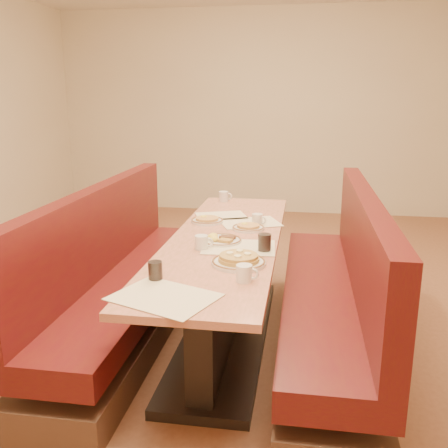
# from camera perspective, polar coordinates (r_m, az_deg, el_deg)

# --- Properties ---
(ground) EXTENTS (8.00, 8.00, 0.00)m
(ground) POSITION_cam_1_polar(r_m,az_deg,el_deg) (3.56, 0.12, -13.16)
(ground) COLOR #9E6647
(ground) RESTS_ON ground
(room_envelope) EXTENTS (6.04, 8.04, 2.82)m
(room_envelope) POSITION_cam_1_polar(r_m,az_deg,el_deg) (3.16, 0.14, 19.56)
(room_envelope) COLOR beige
(room_envelope) RESTS_ON ground
(diner_table) EXTENTS (0.70, 2.50, 0.75)m
(diner_table) POSITION_cam_1_polar(r_m,az_deg,el_deg) (3.40, 0.12, -7.58)
(diner_table) COLOR black
(diner_table) RESTS_ON ground
(booth_left) EXTENTS (0.55, 2.50, 1.05)m
(booth_left) POSITION_cam_1_polar(r_m,az_deg,el_deg) (3.59, -11.59, -6.91)
(booth_left) COLOR #4C3326
(booth_left) RESTS_ON ground
(booth_right) EXTENTS (0.55, 2.50, 1.05)m
(booth_right) POSITION_cam_1_polar(r_m,az_deg,el_deg) (3.38, 12.61, -8.35)
(booth_right) COLOR #4C3326
(booth_right) RESTS_ON ground
(placemat_near_left) EXTENTS (0.55, 0.49, 0.00)m
(placemat_near_left) POSITION_cam_1_polar(r_m,az_deg,el_deg) (2.34, -6.86, -8.27)
(placemat_near_left) COLOR beige
(placemat_near_left) RESTS_ON diner_table
(placemat_near_right) EXTENTS (0.46, 0.36, 0.00)m
(placemat_near_right) POSITION_cam_1_polar(r_m,az_deg,el_deg) (3.05, 1.71, -2.64)
(placemat_near_right) COLOR beige
(placemat_near_right) RESTS_ON diner_table
(placemat_far_left) EXTENTS (0.45, 0.39, 0.00)m
(placemat_far_left) POSITION_cam_1_polar(r_m,az_deg,el_deg) (3.83, -0.33, 0.96)
(placemat_far_left) COLOR beige
(placemat_far_left) RESTS_ON diner_table
(placemat_far_right) EXTENTS (0.51, 0.45, 0.00)m
(placemat_far_right) POSITION_cam_1_polar(r_m,az_deg,el_deg) (3.63, 2.96, 0.17)
(placemat_far_right) COLOR beige
(placemat_far_right) RESTS_ON diner_table
(pancake_plate) EXTENTS (0.30, 0.30, 0.07)m
(pancake_plate) POSITION_cam_1_polar(r_m,az_deg,el_deg) (2.75, 1.69, -4.18)
(pancake_plate) COLOR silver
(pancake_plate) RESTS_ON diner_table
(eggs_plate) EXTENTS (0.27, 0.27, 0.05)m
(eggs_plate) POSITION_cam_1_polar(r_m,az_deg,el_deg) (3.16, -0.46, -1.80)
(eggs_plate) COLOR silver
(eggs_plate) RESTS_ON diner_table
(extra_plate_mid) EXTENTS (0.22, 0.22, 0.05)m
(extra_plate_mid) POSITION_cam_1_polar(r_m,az_deg,el_deg) (3.46, 2.78, -0.38)
(extra_plate_mid) COLOR silver
(extra_plate_mid) RESTS_ON diner_table
(extra_plate_far) EXTENTS (0.24, 0.24, 0.05)m
(extra_plate_far) POSITION_cam_1_polar(r_m,az_deg,el_deg) (3.65, -1.95, 0.45)
(extra_plate_far) COLOR silver
(extra_plate_far) RESTS_ON diner_table
(coffee_mug_a) EXTENTS (0.12, 0.08, 0.09)m
(coffee_mug_a) POSITION_cam_1_polar(r_m,az_deg,el_deg) (2.50, 2.39, -5.63)
(coffee_mug_a) COLOR silver
(coffee_mug_a) RESTS_ON diner_table
(coffee_mug_b) EXTENTS (0.11, 0.08, 0.09)m
(coffee_mug_b) POSITION_cam_1_polar(r_m,az_deg,el_deg) (3.01, -2.54, -2.09)
(coffee_mug_b) COLOR silver
(coffee_mug_b) RESTS_ON diner_table
(coffee_mug_c) EXTENTS (0.11, 0.08, 0.08)m
(coffee_mug_c) POSITION_cam_1_polar(r_m,az_deg,el_deg) (3.57, 3.87, 0.53)
(coffee_mug_c) COLOR silver
(coffee_mug_c) RESTS_ON diner_table
(coffee_mug_d) EXTENTS (0.12, 0.08, 0.09)m
(coffee_mug_d) POSITION_cam_1_polar(r_m,az_deg,el_deg) (4.35, -0.00, 3.19)
(coffee_mug_d) COLOR silver
(coffee_mug_d) RESTS_ON diner_table
(soda_tumbler_near) EXTENTS (0.07, 0.07, 0.10)m
(soda_tumbler_near) POSITION_cam_1_polar(r_m,az_deg,el_deg) (2.54, -7.85, -5.33)
(soda_tumbler_near) COLOR black
(soda_tumbler_near) RESTS_ON diner_table
(soda_tumbler_mid) EXTENTS (0.08, 0.08, 0.11)m
(soda_tumbler_mid) POSITION_cam_1_polar(r_m,az_deg,el_deg) (2.98, 4.65, -2.15)
(soda_tumbler_mid) COLOR black
(soda_tumbler_mid) RESTS_ON diner_table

